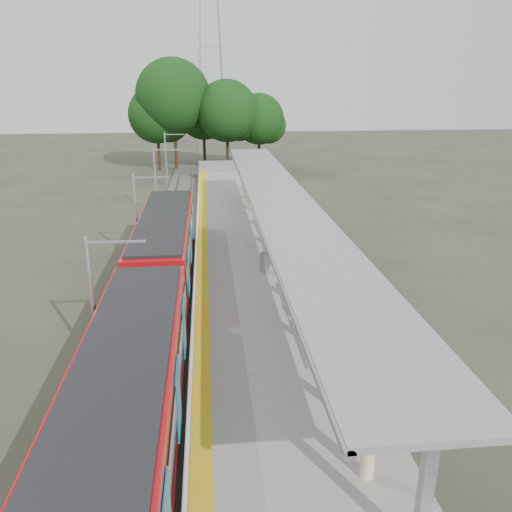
{
  "coord_description": "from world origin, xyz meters",
  "views": [
    {
      "loc": [
        -2.16,
        -9.48,
        10.37
      ],
      "look_at": [
        0.1,
        13.3,
        2.3
      ],
      "focal_mm": 35.0,
      "sensor_mm": 36.0,
      "label": 1
    }
  ],
  "objects_px": {
    "bench_mid": "(282,248)",
    "info_pillar_near": "(368,454)",
    "bench_near": "(307,302)",
    "info_pillar_far": "(250,198)",
    "train": "(153,298)",
    "bench_far": "(260,184)",
    "litter_bin": "(265,262)"
  },
  "relations": [
    {
      "from": "bench_near",
      "to": "bench_far",
      "type": "relative_size",
      "value": 0.91
    },
    {
      "from": "bench_far",
      "to": "bench_mid",
      "type": "bearing_deg",
      "value": -104.29
    },
    {
      "from": "bench_far",
      "to": "info_pillar_near",
      "type": "height_order",
      "value": "info_pillar_near"
    },
    {
      "from": "train",
      "to": "bench_mid",
      "type": "xyz_separation_m",
      "value": [
        6.4,
        7.49,
        -0.57
      ]
    },
    {
      "from": "bench_mid",
      "to": "info_pillar_near",
      "type": "xyz_separation_m",
      "value": [
        -0.32,
        -16.67,
        0.2
      ]
    },
    {
      "from": "bench_mid",
      "to": "info_pillar_far",
      "type": "height_order",
      "value": "info_pillar_far"
    },
    {
      "from": "train",
      "to": "info_pillar_near",
      "type": "bearing_deg",
      "value": -56.51
    },
    {
      "from": "bench_near",
      "to": "info_pillar_near",
      "type": "height_order",
      "value": "info_pillar_near"
    },
    {
      "from": "train",
      "to": "bench_mid",
      "type": "relative_size",
      "value": 19.96
    },
    {
      "from": "bench_mid",
      "to": "bench_near",
      "type": "bearing_deg",
      "value": -100.76
    },
    {
      "from": "bench_far",
      "to": "litter_bin",
      "type": "xyz_separation_m",
      "value": [
        -1.94,
        -20.4,
        -0.07
      ]
    },
    {
      "from": "info_pillar_far",
      "to": "bench_far",
      "type": "bearing_deg",
      "value": 53.65
    },
    {
      "from": "bench_near",
      "to": "info_pillar_far",
      "type": "relative_size",
      "value": 0.85
    },
    {
      "from": "train",
      "to": "info_pillar_near",
      "type": "height_order",
      "value": "train"
    },
    {
      "from": "bench_mid",
      "to": "info_pillar_near",
      "type": "bearing_deg",
      "value": -101.68
    },
    {
      "from": "litter_bin",
      "to": "bench_far",
      "type": "bearing_deg",
      "value": 84.57
    },
    {
      "from": "info_pillar_far",
      "to": "bench_mid",
      "type": "bearing_deg",
      "value": -109.33
    },
    {
      "from": "bench_far",
      "to": "info_pillar_far",
      "type": "bearing_deg",
      "value": -115.04
    },
    {
      "from": "litter_bin",
      "to": "info_pillar_far",
      "type": "bearing_deg",
      "value": 88.25
    },
    {
      "from": "info_pillar_near",
      "to": "info_pillar_far",
      "type": "height_order",
      "value": "info_pillar_far"
    },
    {
      "from": "info_pillar_far",
      "to": "litter_bin",
      "type": "height_order",
      "value": "info_pillar_far"
    },
    {
      "from": "bench_far",
      "to": "train",
      "type": "bearing_deg",
      "value": -117.58
    },
    {
      "from": "bench_mid",
      "to": "bench_far",
      "type": "relative_size",
      "value": 0.82
    },
    {
      "from": "bench_near",
      "to": "info_pillar_near",
      "type": "relative_size",
      "value": 0.98
    },
    {
      "from": "train",
      "to": "litter_bin",
      "type": "xyz_separation_m",
      "value": [
        5.16,
        5.17,
        -0.54
      ]
    },
    {
      "from": "bench_near",
      "to": "info_pillar_far",
      "type": "distance_m",
      "value": 18.99
    },
    {
      "from": "bench_mid",
      "to": "train",
      "type": "bearing_deg",
      "value": -141.07
    },
    {
      "from": "litter_bin",
      "to": "train",
      "type": "bearing_deg",
      "value": -134.95
    },
    {
      "from": "train",
      "to": "bench_far",
      "type": "relative_size",
      "value": 16.34
    },
    {
      "from": "bench_mid",
      "to": "info_pillar_near",
      "type": "height_order",
      "value": "info_pillar_near"
    },
    {
      "from": "bench_mid",
      "to": "info_pillar_near",
      "type": "distance_m",
      "value": 16.67
    },
    {
      "from": "train",
      "to": "bench_mid",
      "type": "bearing_deg",
      "value": 49.49
    }
  ]
}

